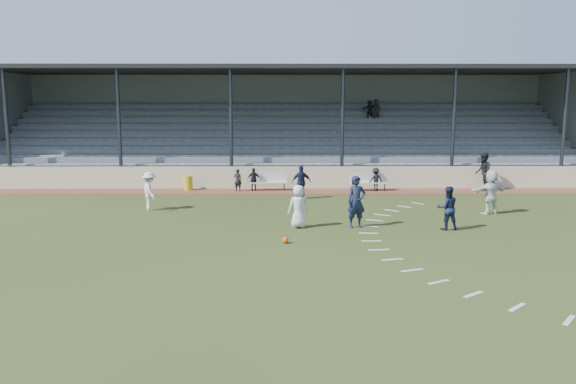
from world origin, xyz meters
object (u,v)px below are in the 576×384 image
object	(u,v)px
player_white_lead	(299,206)
official	(483,172)
bench_left	(268,180)
bench_right	(369,180)
player_navy_lead	(356,202)
trash_bin	(188,183)
football	(285,240)

from	to	relation	value
player_white_lead	official	bearing A→B (deg)	-156.55
bench_left	bench_right	bearing A→B (deg)	-4.62
official	player_navy_lead	bearing A→B (deg)	-27.27
bench_right	trash_bin	world-z (taller)	bench_right
bench_right	football	size ratio (longest dim) A/B	9.15
trash_bin	official	xyz separation A→B (m)	(15.66, -0.26, 0.62)
trash_bin	bench_right	bearing A→B (deg)	-1.69
bench_left	football	bearing A→B (deg)	-88.21
bench_left	football	distance (m)	11.14
player_white_lead	player_navy_lead	bearing A→B (deg)	163.58
bench_left	football	xyz separation A→B (m)	(0.88, -11.10, -0.47)
trash_bin	player_white_lead	size ratio (longest dim) A/B	0.46
player_navy_lead	official	size ratio (longest dim) A/B	0.98
football	official	xyz separation A→B (m)	(10.51, 10.95, 0.91)
bench_left	trash_bin	distance (m)	4.28
player_white_lead	trash_bin	bearing A→B (deg)	-74.68
official	bench_left	bearing A→B (deg)	-75.65
trash_bin	football	size ratio (longest dim) A/B	3.41
bench_left	official	distance (m)	11.39
bench_right	player_white_lead	distance (m)	9.44
player_navy_lead	bench_right	bearing A→B (deg)	65.02
football	player_navy_lead	xyz separation A→B (m)	(2.69, 2.38, 0.87)
player_navy_lead	official	xyz separation A→B (m)	(7.82, 8.57, 0.04)
trash_bin	player_white_lead	world-z (taller)	player_white_lead
football	player_navy_lead	distance (m)	3.70
bench_right	player_navy_lead	bearing A→B (deg)	-105.33
official	trash_bin	bearing A→B (deg)	-75.83
trash_bin	football	distance (m)	12.34
player_white_lead	player_navy_lead	xyz separation A→B (m)	(2.19, 0.03, 0.17)
official	player_white_lead	bearing A→B (deg)	-34.21
football	player_white_lead	world-z (taller)	player_white_lead
bench_left	official	xyz separation A→B (m)	(11.38, -0.15, 0.44)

